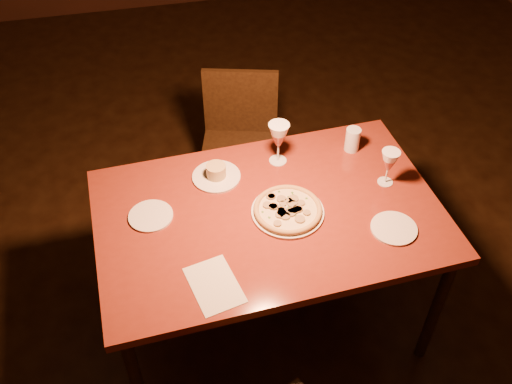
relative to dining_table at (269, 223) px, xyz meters
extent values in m
plane|color=black|center=(0.04, 0.00, -0.68)|extent=(7.00, 7.00, 0.00)
cube|color=maroon|center=(0.00, 0.00, 0.05)|extent=(1.43, 0.96, 0.04)
cylinder|color=black|center=(-0.62, -0.42, -0.33)|extent=(0.05, 0.05, 0.71)
cylinder|color=black|center=(-0.65, 0.36, -0.33)|extent=(0.05, 0.05, 0.71)
cylinder|color=black|center=(0.65, -0.36, -0.33)|extent=(0.05, 0.05, 0.71)
cylinder|color=black|center=(0.62, 0.42, -0.33)|extent=(0.05, 0.05, 0.71)
cube|color=black|center=(0.03, 0.76, -0.25)|extent=(0.49, 0.49, 0.04)
cube|color=black|center=(0.08, 0.94, -0.04)|extent=(0.39, 0.14, 0.38)
cylinder|color=black|center=(-0.17, 0.65, -0.48)|extent=(0.03, 0.03, 0.41)
cylinder|color=black|center=(-0.08, 0.96, -0.48)|extent=(0.03, 0.03, 0.41)
cylinder|color=black|center=(0.14, 0.56, -0.48)|extent=(0.03, 0.03, 0.41)
cylinder|color=black|center=(0.23, 0.87, -0.48)|extent=(0.03, 0.03, 0.41)
cylinder|color=silver|center=(0.07, -0.02, 0.07)|extent=(0.30, 0.30, 0.01)
cylinder|color=beige|center=(0.07, -0.02, 0.08)|extent=(0.27, 0.27, 0.01)
torus|color=tan|center=(0.07, -0.02, 0.09)|extent=(0.28, 0.28, 0.02)
cylinder|color=silver|center=(-0.17, 0.25, 0.07)|extent=(0.21, 0.21, 0.01)
cylinder|color=tan|center=(-0.17, 0.25, 0.10)|extent=(0.09, 0.09, 0.06)
cylinder|color=silver|center=(0.46, 0.30, 0.12)|extent=(0.07, 0.07, 0.11)
cylinder|color=silver|center=(-0.47, 0.08, 0.07)|extent=(0.18, 0.18, 0.01)
cylinder|color=silver|center=(0.46, -0.20, 0.07)|extent=(0.18, 0.18, 0.01)
cube|color=beige|center=(-0.28, -0.31, 0.07)|extent=(0.21, 0.26, 0.00)
sphere|color=orange|center=(0.00, 0.00, 0.90)|extent=(0.12, 0.12, 0.12)
camera|label=1|loc=(-0.42, -1.56, 1.73)|focal=40.00mm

